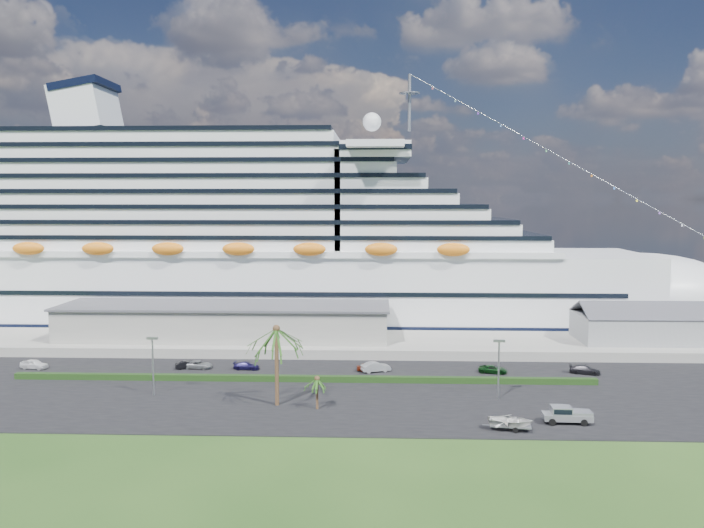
{
  "coord_description": "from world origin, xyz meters",
  "views": [
    {
      "loc": [
        3.39,
        -84.87,
        27.47
      ],
      "look_at": [
        -0.98,
        30.0,
        16.63
      ],
      "focal_mm": 35.0,
      "sensor_mm": 36.0,
      "label": 1
    }
  ],
  "objects_px": {
    "parked_car_3": "(247,366)",
    "pickup_truck": "(566,414)",
    "boat_trailer": "(511,421)",
    "cruise_ship": "(264,249)"
  },
  "relations": [
    {
      "from": "cruise_ship",
      "to": "boat_trailer",
      "type": "xyz_separation_m",
      "value": [
        40.76,
        -68.94,
        -15.43
      ]
    },
    {
      "from": "cruise_ship",
      "to": "pickup_truck",
      "type": "distance_m",
      "value": 83.15
    },
    {
      "from": "parked_car_3",
      "to": "boat_trailer",
      "type": "distance_m",
      "value": 46.35
    },
    {
      "from": "boat_trailer",
      "to": "pickup_truck",
      "type": "bearing_deg",
      "value": 21.49
    },
    {
      "from": "parked_car_3",
      "to": "boat_trailer",
      "type": "bearing_deg",
      "value": -122.7
    },
    {
      "from": "pickup_truck",
      "to": "boat_trailer",
      "type": "height_order",
      "value": "pickup_truck"
    },
    {
      "from": "cruise_ship",
      "to": "parked_car_3",
      "type": "bearing_deg",
      "value": -84.75
    },
    {
      "from": "parked_car_3",
      "to": "pickup_truck",
      "type": "xyz_separation_m",
      "value": [
        44.33,
        -25.03,
        0.54
      ]
    },
    {
      "from": "pickup_truck",
      "to": "boat_trailer",
      "type": "xyz_separation_m",
      "value": [
        -7.34,
        -2.89,
        -0.01
      ]
    },
    {
      "from": "cruise_ship",
      "to": "parked_car_3",
      "type": "height_order",
      "value": "cruise_ship"
    }
  ]
}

